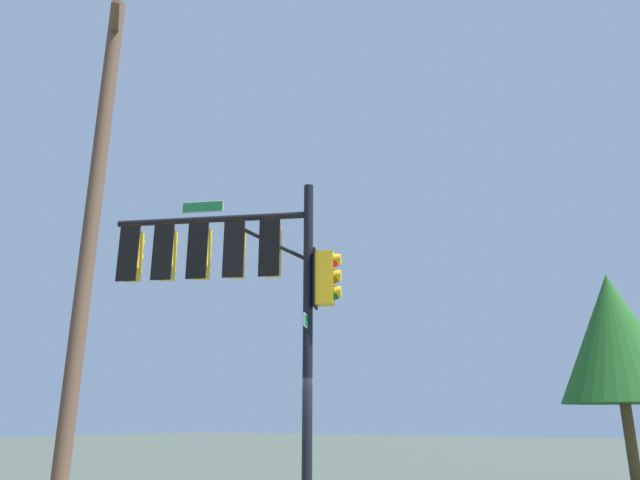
{
  "coord_description": "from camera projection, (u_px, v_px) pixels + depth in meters",
  "views": [
    {
      "loc": [
        -6.44,
        9.68,
        1.71
      ],
      "look_at": [
        -0.11,
        -0.28,
        5.38
      ],
      "focal_mm": 32.71,
      "sensor_mm": 36.0,
      "label": 1
    }
  ],
  "objects": [
    {
      "name": "signal_pole_assembly",
      "position": [
        236.0,
        271.0,
        12.23
      ],
      "size": [
        4.59,
        2.32,
        6.55
      ],
      "color": "black",
      "rests_on": "ground_plane"
    },
    {
      "name": "utility_pole",
      "position": [
        91.0,
        229.0,
        9.27
      ],
      "size": [
        1.49,
        1.2,
        8.92
      ],
      "color": "brown",
      "rests_on": "ground_plane"
    },
    {
      "name": "tree_near",
      "position": [
        615.0,
        337.0,
        16.43
      ],
      "size": [
        3.27,
        3.27,
        5.8
      ],
      "color": "brown",
      "rests_on": "ground_plane"
    }
  ]
}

